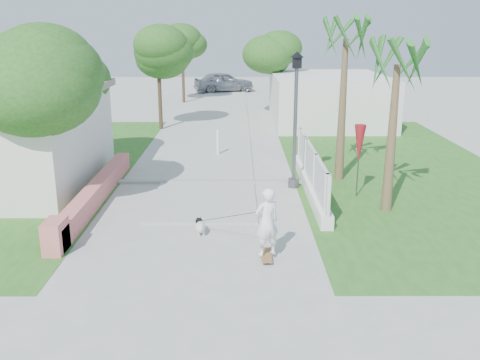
{
  "coord_description": "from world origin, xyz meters",
  "views": [
    {
      "loc": [
        1.07,
        -11.63,
        5.24
      ],
      "look_at": [
        1.1,
        2.59,
        1.1
      ],
      "focal_mm": 40.0,
      "sensor_mm": 36.0,
      "label": 1
    }
  ],
  "objects_px": {
    "parked_car": "(224,82)",
    "skateboarder": "(233,218)",
    "bollard": "(218,142)",
    "street_lamp": "(295,115)",
    "dog": "(200,226)",
    "patio_umbrella": "(359,144)"
  },
  "relations": [
    {
      "from": "skateboarder",
      "to": "parked_car",
      "type": "relative_size",
      "value": 0.45
    },
    {
      "from": "bollard",
      "to": "parked_car",
      "type": "xyz_separation_m",
      "value": [
        -0.34,
        21.98,
        0.23
      ]
    },
    {
      "from": "street_lamp",
      "to": "skateboarder",
      "type": "bearing_deg",
      "value": -111.61
    },
    {
      "from": "bollard",
      "to": "patio_umbrella",
      "type": "relative_size",
      "value": 0.47
    },
    {
      "from": "parked_car",
      "to": "street_lamp",
      "type": "bearing_deg",
      "value": 169.52
    },
    {
      "from": "bollard",
      "to": "parked_car",
      "type": "bearing_deg",
      "value": 90.88
    },
    {
      "from": "bollard",
      "to": "patio_umbrella",
      "type": "xyz_separation_m",
      "value": [
        4.6,
        -5.5,
        1.1
      ]
    },
    {
      "from": "street_lamp",
      "to": "patio_umbrella",
      "type": "height_order",
      "value": "street_lamp"
    },
    {
      "from": "bollard",
      "to": "patio_umbrella",
      "type": "distance_m",
      "value": 7.25
    },
    {
      "from": "dog",
      "to": "parked_car",
      "type": "relative_size",
      "value": 0.13
    },
    {
      "from": "patio_umbrella",
      "to": "dog",
      "type": "xyz_separation_m",
      "value": [
        -4.73,
        -3.19,
        -1.46
      ]
    },
    {
      "from": "street_lamp",
      "to": "skateboarder",
      "type": "distance_m",
      "value": 5.61
    },
    {
      "from": "parked_car",
      "to": "skateboarder",
      "type": "bearing_deg",
      "value": 164.92
    },
    {
      "from": "street_lamp",
      "to": "bollard",
      "type": "bearing_deg",
      "value": 120.96
    },
    {
      "from": "street_lamp",
      "to": "bollard",
      "type": "xyz_separation_m",
      "value": [
        -2.7,
        4.5,
        -1.84
      ]
    },
    {
      "from": "bollard",
      "to": "parked_car",
      "type": "height_order",
      "value": "parked_car"
    },
    {
      "from": "patio_umbrella",
      "to": "parked_car",
      "type": "distance_m",
      "value": 27.94
    },
    {
      "from": "patio_umbrella",
      "to": "dog",
      "type": "distance_m",
      "value": 5.89
    },
    {
      "from": "street_lamp",
      "to": "parked_car",
      "type": "relative_size",
      "value": 0.93
    },
    {
      "from": "patio_umbrella",
      "to": "dog",
      "type": "relative_size",
      "value": 3.84
    },
    {
      "from": "bollard",
      "to": "dog",
      "type": "height_order",
      "value": "bollard"
    },
    {
      "from": "dog",
      "to": "parked_car",
      "type": "bearing_deg",
      "value": 76.04
    }
  ]
}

